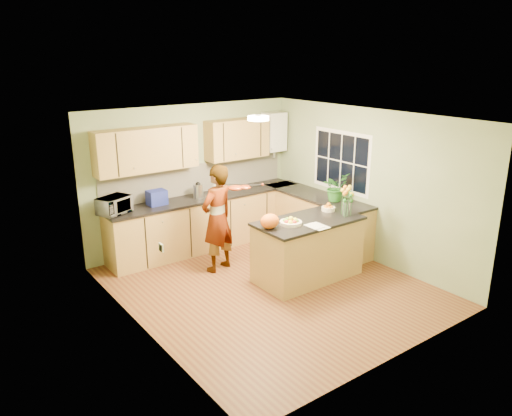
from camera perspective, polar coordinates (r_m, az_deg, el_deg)
floor at (r=7.50m, az=1.62°, el=-9.01°), size 4.50×4.50×0.00m
ceiling at (r=6.77m, az=1.80°, el=10.30°), size 4.00×4.50×0.02m
wall_back at (r=8.85m, az=-7.31°, el=3.63°), size 4.00×0.02×2.50m
wall_front at (r=5.55m, az=16.21°, el=-5.43°), size 4.00×0.02×2.50m
wall_left at (r=6.08m, az=-13.37°, el=-3.18°), size 0.02×4.50×2.50m
wall_right at (r=8.37m, az=12.57°, el=2.55°), size 0.02×4.50×2.50m
back_counter at (r=8.87m, az=-5.60°, el=-1.54°), size 3.64×0.62×0.94m
right_counter at (r=8.95m, az=6.90°, el=-1.41°), size 0.62×2.24×0.94m
splashback at (r=8.90m, az=-6.69°, el=3.39°), size 3.60×0.02×0.52m
upper_cabinets at (r=8.50m, az=-7.94°, el=7.17°), size 3.20×0.34×0.70m
boiler at (r=9.52m, az=2.08°, el=8.70°), size 0.40×0.30×0.86m
window_right at (r=8.69m, az=9.71°, el=5.29°), size 0.01×1.30×1.05m
light_switch at (r=5.55m, az=-10.78°, el=-4.46°), size 0.02×0.09×0.09m
ceiling_lamp at (r=7.01m, az=0.26°, el=10.23°), size 0.30×0.30×0.07m
peninsula_island at (r=7.66m, az=5.94°, el=-4.67°), size 1.64×0.84×0.94m
fruit_dish at (r=7.26m, az=4.01°, el=-1.53°), size 0.32×0.32×0.11m
orange_bowl at (r=7.94m, az=8.28°, el=0.06°), size 0.21×0.21×0.12m
flower_vase at (r=7.68m, az=10.35°, el=1.54°), size 0.27×0.27×0.50m
orange_bag at (r=7.06m, az=1.59°, el=-1.51°), size 0.35×0.32×0.21m
papers at (r=7.22m, az=7.06°, el=-2.07°), size 0.23×0.31×0.01m
violinist at (r=7.79m, az=-4.44°, el=-1.22°), size 0.71×0.56×1.71m
violin at (r=7.57m, az=-2.36°, el=2.32°), size 0.59×0.52×0.15m
microwave at (r=8.00m, az=-15.92°, el=0.30°), size 0.58×0.49×0.27m
blue_box at (r=8.32m, az=-11.27°, el=1.18°), size 0.31×0.23×0.24m
kettle at (r=8.59m, az=-6.62°, el=2.01°), size 0.18×0.18×0.33m
jar_cream at (r=8.81m, az=-4.58°, el=2.12°), size 0.13×0.13×0.16m
jar_white at (r=8.85m, az=-3.97°, el=2.15°), size 0.12×0.12×0.15m
potted_plant at (r=8.45m, az=9.06°, el=2.38°), size 0.47×0.42×0.48m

